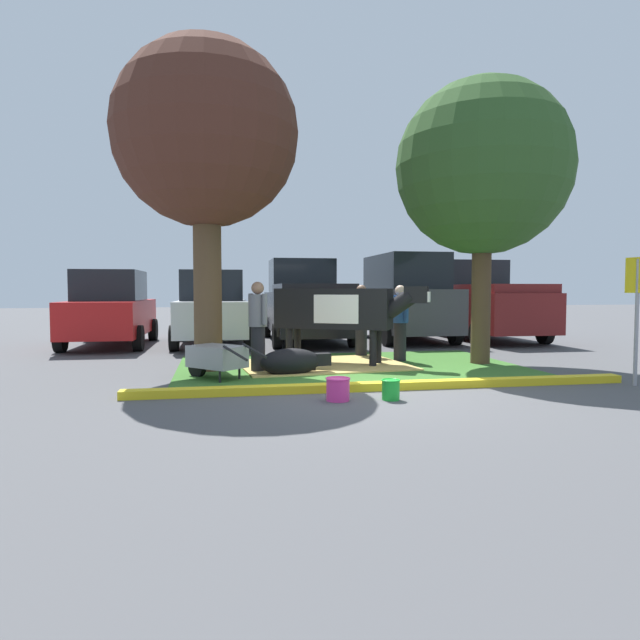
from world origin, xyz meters
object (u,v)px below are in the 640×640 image
object	(u,v)px
bucket_green	(391,389)
suv_dark_grey	(404,298)
calf_lying	(292,362)
person_handler	(361,318)
shade_tree_left	(206,137)
person_visitor_near	(258,324)
bucket_pink	(338,389)
cow_holstein	(339,309)
wheelbarrow	(216,357)
pickup_truck_maroon	(481,303)
person_visitor_far	(400,321)
sedan_red	(111,309)
parking_sign	(638,295)
sedan_silver	(212,309)
pickup_truck_black	(305,303)
shade_tree_right	(483,169)

from	to	relation	value
bucket_green	suv_dark_grey	distance (m)	8.92
calf_lying	person_handler	distance (m)	3.06
shade_tree_left	person_visitor_near	xyz separation A→B (m)	(0.89, -0.40, -3.40)
suv_dark_grey	person_handler	bearing A→B (deg)	-122.37
person_handler	bucket_pink	bearing A→B (deg)	-108.62
calf_lying	person_visitor_near	distance (m)	0.95
person_visitor_near	bucket_pink	xyz separation A→B (m)	(0.89, -2.71, -0.73)
cow_holstein	suv_dark_grey	bearing A→B (deg)	57.27
wheelbarrow	suv_dark_grey	xyz separation A→B (m)	(5.46, 6.16, 0.88)
pickup_truck_maroon	calf_lying	bearing A→B (deg)	-137.71
bucket_pink	person_visitor_near	bearing A→B (deg)	108.12
calf_lying	bucket_pink	xyz separation A→B (m)	(0.32, -2.31, -0.07)
calf_lying	person_visitor_far	bearing A→B (deg)	29.87
bucket_green	sedan_red	size ratio (longest dim) A/B	0.06
cow_holstein	pickup_truck_maroon	xyz separation A→B (m)	(5.54, 4.87, -0.01)
shade_tree_left	person_visitor_near	size ratio (longest dim) A/B	3.64
parking_sign	bucket_pink	size ratio (longest dim) A/B	5.92
calf_lying	sedan_silver	xyz separation A→B (m)	(-1.42, 5.71, 0.75)
bucket_green	suv_dark_grey	bearing A→B (deg)	69.51
sedan_silver	person_visitor_far	bearing A→B (deg)	-47.74
wheelbarrow	parking_sign	xyz separation A→B (m)	(6.51, -1.77, 1.04)
bucket_green	wheelbarrow	bearing A→B (deg)	137.88
cow_holstein	person_visitor_near	bearing A→B (deg)	-155.17
calf_lying	bucket_green	size ratio (longest dim) A/B	4.70
parking_sign	sedan_red	world-z (taller)	parking_sign
calf_lying	bucket_green	distance (m)	2.62
calf_lying	bucket_pink	size ratio (longest dim) A/B	3.89
person_handler	bucket_green	world-z (taller)	person_handler
shade_tree_left	sedan_red	bearing A→B (deg)	117.11
calf_lying	cow_holstein	bearing A→B (deg)	46.73
parking_sign	bucket_green	world-z (taller)	parking_sign
calf_lying	pickup_truck_maroon	world-z (taller)	pickup_truck_maroon
wheelbarrow	sedan_silver	world-z (taller)	sedan_silver
pickup_truck_black	pickup_truck_maroon	xyz separation A→B (m)	(5.41, -0.15, 0.00)
shade_tree_left	person_handler	size ratio (longest dim) A/B	3.73
person_visitor_near	bucket_green	distance (m)	3.31
parking_sign	pickup_truck_black	xyz separation A→B (m)	(-3.95, 8.22, -0.31)
calf_lying	parking_sign	bearing A→B (deg)	-21.41
parking_sign	sedan_red	bearing A→B (deg)	139.37
pickup_truck_maroon	suv_dark_grey	bearing A→B (deg)	-176.62
shade_tree_left	pickup_truck_black	world-z (taller)	shade_tree_left
person_handler	person_visitor_near	size ratio (longest dim) A/B	0.98
shade_tree_left	person_handler	distance (m)	5.02
bucket_pink	pickup_truck_black	size ratio (longest dim) A/B	0.06
shade_tree_right	sedan_red	xyz separation A→B (m)	(-8.05, 5.15, -2.95)
bucket_pink	pickup_truck_maroon	bearing A→B (deg)	52.86
parking_sign	bucket_pink	distance (m)	5.04
person_handler	wheelbarrow	distance (m)	4.15
calf_lying	sedan_red	distance (m)	7.23
shade_tree_left	sedan_red	size ratio (longest dim) A/B	1.37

